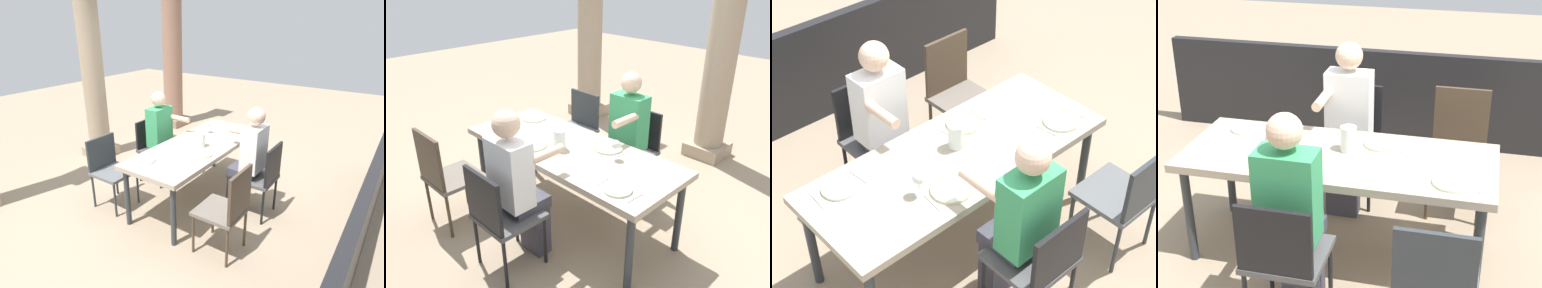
# 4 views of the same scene
# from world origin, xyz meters

# --- Properties ---
(ground_plane) EXTENTS (16.00, 16.00, 0.00)m
(ground_plane) POSITION_xyz_m (0.00, 0.00, 0.00)
(ground_plane) COLOR gray
(dining_table) EXTENTS (2.04, 0.81, 0.75)m
(dining_table) POSITION_xyz_m (0.00, 0.00, 0.68)
(dining_table) COLOR tan
(dining_table) RESTS_ON ground
(chair_west_north) EXTENTS (0.44, 0.44, 0.87)m
(chair_west_north) POSITION_xyz_m (-0.73, 0.82, 0.51)
(chair_west_north) COLOR #5B5E61
(chair_west_north) RESTS_ON ground
(chair_west_south) EXTENTS (0.44, 0.44, 0.94)m
(chair_west_south) POSITION_xyz_m (-0.73, -0.83, 0.53)
(chair_west_south) COLOR #6A6158
(chair_west_south) RESTS_ON ground
(chair_mid_north) EXTENTS (0.44, 0.44, 0.88)m
(chair_mid_north) POSITION_xyz_m (0.10, 0.82, 0.52)
(chair_mid_north) COLOR #4F4F50
(chair_mid_north) RESTS_ON ground
(chair_mid_south) EXTENTS (0.44, 0.44, 0.90)m
(chair_mid_south) POSITION_xyz_m (0.10, -0.82, 0.52)
(chair_mid_south) COLOR #4F4F50
(chair_mid_south) RESTS_ON ground
(diner_woman_green) EXTENTS (0.35, 0.49, 1.31)m
(diner_woman_green) POSITION_xyz_m (0.10, 0.64, 0.70)
(diner_woman_green) COLOR #3F3F4C
(diner_woman_green) RESTS_ON ground
(diner_man_white) EXTENTS (0.35, 0.49, 1.31)m
(diner_man_white) POSITION_xyz_m (0.10, -0.63, 0.70)
(diner_man_white) COLOR #3F3F4C
(diner_man_white) RESTS_ON ground
(patio_railing) EXTENTS (4.44, 0.10, 0.90)m
(patio_railing) POSITION_xyz_m (0.00, -1.92, 0.45)
(patio_railing) COLOR black
(patio_railing) RESTS_ON ground
(plate_0) EXTENTS (0.25, 0.25, 0.02)m
(plate_0) POSITION_xyz_m (-0.76, 0.21, 0.76)
(plate_0) COLOR white
(plate_0) RESTS_ON dining_table
(fork_0) EXTENTS (0.04, 0.17, 0.01)m
(fork_0) POSITION_xyz_m (-0.91, 0.21, 0.75)
(fork_0) COLOR silver
(fork_0) RESTS_ON dining_table
(spoon_0) EXTENTS (0.04, 0.17, 0.01)m
(spoon_0) POSITION_xyz_m (-0.61, 0.21, 0.75)
(spoon_0) COLOR silver
(spoon_0) RESTS_ON dining_table
(plate_1) EXTENTS (0.24, 0.24, 0.02)m
(plate_1) POSITION_xyz_m (-0.25, -0.21, 0.76)
(plate_1) COLOR silver
(plate_1) RESTS_ON dining_table
(fork_1) EXTENTS (0.02, 0.17, 0.01)m
(fork_1) POSITION_xyz_m (-0.40, -0.21, 0.75)
(fork_1) COLOR silver
(fork_1) RESTS_ON dining_table
(spoon_1) EXTENTS (0.02, 0.17, 0.01)m
(spoon_1) POSITION_xyz_m (-0.10, -0.21, 0.75)
(spoon_1) COLOR silver
(spoon_1) RESTS_ON dining_table
(plate_2) EXTENTS (0.25, 0.25, 0.02)m
(plate_2) POSITION_xyz_m (0.25, 0.22, 0.76)
(plate_2) COLOR silver
(plate_2) RESTS_ON dining_table
(wine_glass_2) EXTENTS (0.08, 0.08, 0.17)m
(wine_glass_2) POSITION_xyz_m (0.41, 0.12, 0.87)
(wine_glass_2) COLOR white
(wine_glass_2) RESTS_ON dining_table
(fork_2) EXTENTS (0.03, 0.17, 0.01)m
(fork_2) POSITION_xyz_m (0.10, 0.22, 0.75)
(fork_2) COLOR silver
(fork_2) RESTS_ON dining_table
(spoon_2) EXTENTS (0.03, 0.17, 0.01)m
(spoon_2) POSITION_xyz_m (0.40, 0.22, 0.75)
(spoon_2) COLOR silver
(spoon_2) RESTS_ON dining_table
(plate_3) EXTENTS (0.22, 0.22, 0.02)m
(plate_3) POSITION_xyz_m (0.74, -0.24, 0.76)
(plate_3) COLOR white
(plate_3) RESTS_ON dining_table
(fork_3) EXTENTS (0.03, 0.17, 0.01)m
(fork_3) POSITION_xyz_m (0.59, -0.24, 0.75)
(fork_3) COLOR silver
(fork_3) RESTS_ON dining_table
(spoon_3) EXTENTS (0.03, 0.17, 0.01)m
(spoon_3) POSITION_xyz_m (0.89, -0.24, 0.75)
(spoon_3) COLOR silver
(spoon_3) RESTS_ON dining_table
(water_pitcher) EXTENTS (0.11, 0.11, 0.17)m
(water_pitcher) POSITION_xyz_m (-0.05, -0.07, 0.82)
(water_pitcher) COLOR white
(water_pitcher) RESTS_ON dining_table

